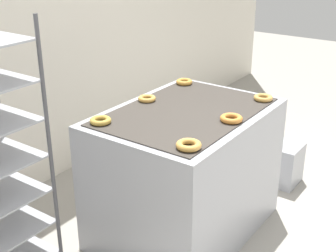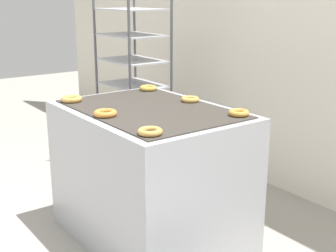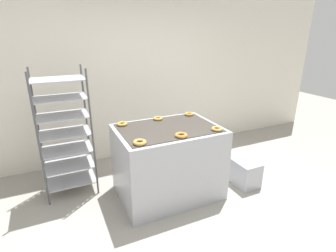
{
  "view_description": "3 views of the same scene",
  "coord_description": "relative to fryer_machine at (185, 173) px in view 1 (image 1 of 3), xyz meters",
  "views": [
    {
      "loc": [
        -2.46,
        -0.87,
        2.05
      ],
      "look_at": [
        0.0,
        0.86,
        0.79
      ],
      "focal_mm": 50.0,
      "sensor_mm": 36.0,
      "label": 1
    },
    {
      "loc": [
        2.47,
        -0.95,
        1.66
      ],
      "look_at": [
        0.0,
        0.86,
        0.79
      ],
      "focal_mm": 50.0,
      "sensor_mm": 36.0,
      "label": 2
    },
    {
      "loc": [
        -1.27,
        -2.04,
        2.05
      ],
      "look_at": [
        0.0,
        0.71,
        0.96
      ],
      "focal_mm": 28.0,
      "sensor_mm": 36.0,
      "label": 3
    }
  ],
  "objects": [
    {
      "name": "wall_back",
      "position": [
        -0.0,
        1.42,
        0.93
      ],
      "size": [
        8.0,
        0.05,
        2.8
      ],
      "color": "silver",
      "rests_on": "ground_plane"
    },
    {
      "name": "fryer_machine",
      "position": [
        0.0,
        0.0,
        0.0
      ],
      "size": [
        1.27,
        0.92,
        0.94
      ],
      "color": "#A8AAB2",
      "rests_on": "ground_plane"
    },
    {
      "name": "glaze_bin",
      "position": [
        1.07,
        -0.28,
        -0.29
      ],
      "size": [
        0.29,
        0.36,
        0.36
      ],
      "color": "#A8AAB2",
      "rests_on": "ground_plane"
    },
    {
      "name": "donut_near_left",
      "position": [
        -0.48,
        -0.33,
        0.49
      ],
      "size": [
        0.14,
        0.14,
        0.04
      ],
      "primitive_type": "torus",
      "color": "gold",
      "rests_on": "fryer_machine"
    },
    {
      "name": "donut_near_center",
      "position": [
        0.01,
        -0.33,
        0.49
      ],
      "size": [
        0.14,
        0.14,
        0.04
      ],
      "primitive_type": "torus",
      "color": "orange",
      "rests_on": "fryer_machine"
    },
    {
      "name": "donut_near_right",
      "position": [
        0.49,
        -0.33,
        0.49
      ],
      "size": [
        0.13,
        0.13,
        0.03
      ],
      "primitive_type": "torus",
      "color": "#C69447",
      "rests_on": "fryer_machine"
    },
    {
      "name": "donut_far_left",
      "position": [
        -0.49,
        0.32,
        0.49
      ],
      "size": [
        0.14,
        0.14,
        0.03
      ],
      "primitive_type": "torus",
      "color": "gold",
      "rests_on": "fryer_machine"
    },
    {
      "name": "donut_far_center",
      "position": [
        0.01,
        0.34,
        0.48
      ],
      "size": [
        0.13,
        0.13,
        0.03
      ],
      "primitive_type": "torus",
      "color": "gold",
      "rests_on": "fryer_machine"
    },
    {
      "name": "donut_far_right",
      "position": [
        0.48,
        0.34,
        0.49
      ],
      "size": [
        0.13,
        0.13,
        0.04
      ],
      "primitive_type": "torus",
      "color": "#C68C39",
      "rests_on": "fryer_machine"
    }
  ]
}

